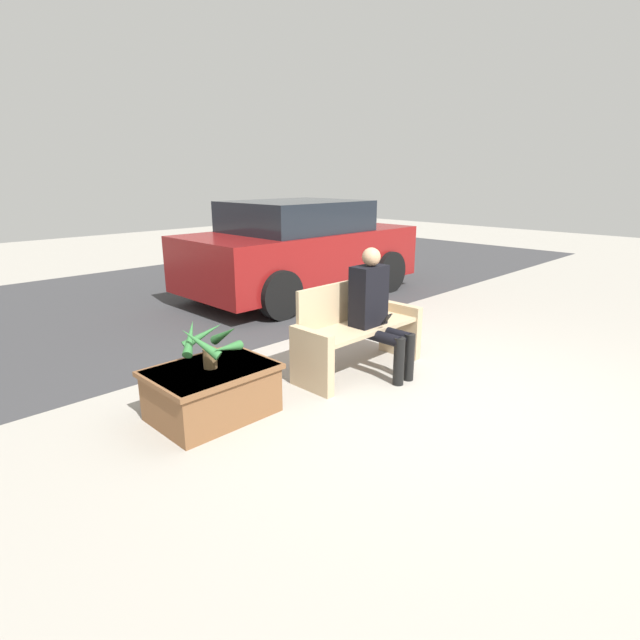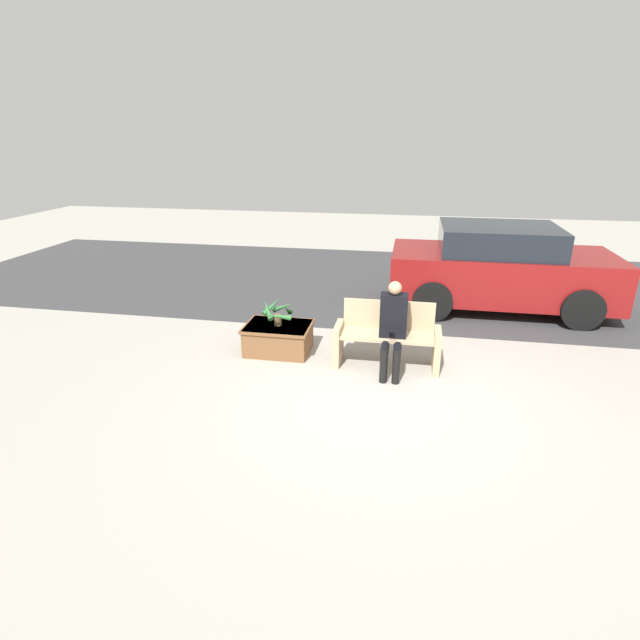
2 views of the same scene
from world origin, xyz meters
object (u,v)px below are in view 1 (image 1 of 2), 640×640
planter_box (212,390)px  parked_car (300,249)px  person_seated (376,307)px  potted_plant (209,342)px  bench (356,331)px

planter_box → parked_car: parked_car is taller
person_seated → planter_box: (-1.69, 0.35, -0.45)m
person_seated → parked_car: size_ratio=0.32×
planter_box → potted_plant: bearing=32.3°
bench → planter_box: bearing=174.3°
person_seated → potted_plant: size_ratio=2.46×
bench → potted_plant: (-1.61, 0.16, 0.22)m
potted_plant → parked_car: (3.48, 2.68, 0.13)m
bench → person_seated: size_ratio=1.15×
bench → person_seated: bearing=-68.2°
planter_box → potted_plant: potted_plant is taller
potted_plant → bench: bearing=-5.8°
bench → planter_box: bench is taller
bench → parked_car: size_ratio=0.37×
potted_plant → parked_car: size_ratio=0.13×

